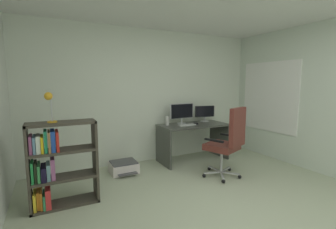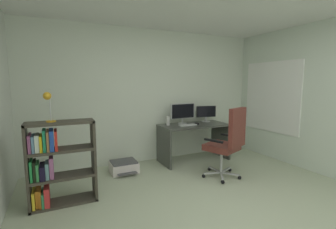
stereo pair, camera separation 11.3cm
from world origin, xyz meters
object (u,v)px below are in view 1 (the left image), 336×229
at_px(keyboard, 187,125).
at_px(printer, 124,167).
at_px(office_chair, 228,140).
at_px(bookshelf, 56,165).
at_px(monitor_secondary, 205,112).
at_px(monitor_main, 182,112).
at_px(desktop_speaker, 167,121).
at_px(computer_mouse, 196,123).
at_px(desk, 193,134).
at_px(desk_lamp, 49,101).

distance_m(keyboard, printer, 1.41).
xyz_separation_m(office_chair, bookshelf, (-2.51, 0.24, -0.08)).
xyz_separation_m(monitor_secondary, keyboard, (-0.58, -0.23, -0.18)).
distance_m(monitor_main, desktop_speaker, 0.38).
distance_m(computer_mouse, bookshelf, 2.66).
relative_size(desk, desk_lamp, 3.71).
distance_m(desk, computer_mouse, 0.22).
bearing_deg(office_chair, keyboard, 101.04).
distance_m(keyboard, desktop_speaker, 0.38).
bearing_deg(bookshelf, monitor_main, 22.05).
bearing_deg(monitor_secondary, desk_lamp, -162.04).
relative_size(monitor_main, desk_lamp, 1.47).
relative_size(computer_mouse, bookshelf, 0.09).
relative_size(desk, desktop_speaker, 7.92).
bearing_deg(keyboard, monitor_main, 84.36).
bearing_deg(computer_mouse, desk, 152.06).
bearing_deg(desktop_speaker, computer_mouse, -16.30).
xyz_separation_m(monitor_main, desktop_speaker, (-0.35, -0.05, -0.15)).
bearing_deg(desk_lamp, monitor_secondary, 17.96).
height_order(monitor_main, desk_lamp, desk_lamp).
bearing_deg(bookshelf, monitor_secondary, 18.11).
distance_m(monitor_secondary, office_chair, 1.29).
bearing_deg(monitor_secondary, keyboard, -158.06).
bearing_deg(desk, desk_lamp, -162.94).
bearing_deg(computer_mouse, printer, -166.23).
bearing_deg(computer_mouse, desktop_speaker, 177.50).
xyz_separation_m(computer_mouse, bookshelf, (-2.54, -0.74, -0.21)).
xyz_separation_m(computer_mouse, desktop_speaker, (-0.55, 0.16, 0.07)).
height_order(monitor_secondary, office_chair, office_chair).
xyz_separation_m(keyboard, desktop_speaker, (-0.33, 0.19, 0.07)).
xyz_separation_m(office_chair, desk_lamp, (-2.54, 0.24, 0.70)).
bearing_deg(monitor_main, printer, -170.72).
bearing_deg(desk, monitor_secondary, 23.49).
relative_size(monitor_secondary, desktop_speaker, 2.46).
height_order(computer_mouse, desk_lamp, desk_lamp).
relative_size(desk, printer, 2.88).
distance_m(desk, keyboard, 0.28).
bearing_deg(bookshelf, printer, 34.63).
xyz_separation_m(desktop_speaker, office_chair, (0.52, -1.15, -0.19)).
bearing_deg(bookshelf, desk_lamp, -179.87).
bearing_deg(computer_mouse, monitor_main, 148.04).
height_order(office_chair, desk_lamp, desk_lamp).
height_order(desktop_speaker, office_chair, office_chair).
bearing_deg(printer, desktop_speaker, 9.81).
bearing_deg(computer_mouse, desk_lamp, -150.12).
xyz_separation_m(desk, keyboard, (-0.18, -0.06, 0.21)).
height_order(monitor_main, printer, monitor_main).
relative_size(computer_mouse, desktop_speaker, 0.59).
relative_size(desk, computer_mouse, 13.47).
height_order(monitor_secondary, keyboard, monitor_secondary).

